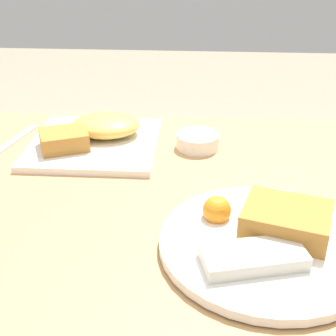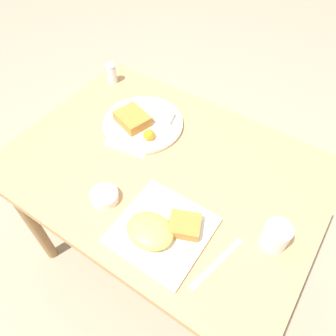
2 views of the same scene
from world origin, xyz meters
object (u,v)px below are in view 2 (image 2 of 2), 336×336
object	(u,v)px
plate_square_near	(161,230)
sauce_ramekin	(105,196)
plate_oval_far	(142,122)
coffee_mug	(276,236)
butter_knife	(217,263)
salt_shaker	(112,74)

from	to	relation	value
plate_square_near	sauce_ramekin	bearing A→B (deg)	-179.88
plate_oval_far	coffee_mug	size ratio (longest dim) A/B	3.60
plate_oval_far	coffee_mug	distance (m)	0.63
plate_square_near	coffee_mug	world-z (taller)	coffee_mug
plate_oval_far	coffee_mug	xyz separation A→B (m)	(0.61, -0.18, 0.02)
plate_oval_far	butter_knife	world-z (taller)	plate_oval_far
plate_oval_far	salt_shaker	bearing A→B (deg)	150.97
salt_shaker	butter_knife	world-z (taller)	salt_shaker
salt_shaker	plate_oval_far	bearing A→B (deg)	-29.03
butter_knife	sauce_ramekin	bearing A→B (deg)	104.39
sauce_ramekin	salt_shaker	world-z (taller)	salt_shaker
butter_knife	coffee_mug	xyz separation A→B (m)	(0.10, 0.15, 0.04)
salt_shaker	coffee_mug	world-z (taller)	coffee_mug
plate_square_near	butter_knife	bearing A→B (deg)	3.08
salt_shaker	coffee_mug	size ratio (longest dim) A/B	0.96
salt_shaker	coffee_mug	distance (m)	0.94
salt_shaker	coffee_mug	xyz separation A→B (m)	(0.88, -0.33, 0.01)
plate_oval_far	plate_square_near	bearing A→B (deg)	-46.39
plate_square_near	plate_oval_far	world-z (taller)	plate_square_near
plate_oval_far	coffee_mug	world-z (taller)	coffee_mug
plate_square_near	salt_shaker	distance (m)	0.77
plate_oval_far	butter_knife	distance (m)	0.60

